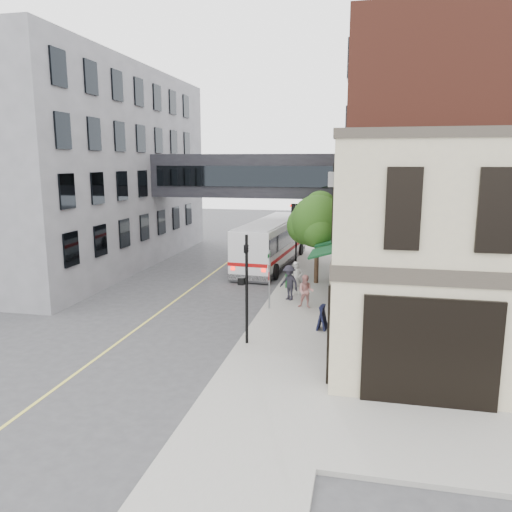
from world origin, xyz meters
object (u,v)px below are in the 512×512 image
at_px(pedestrian_c, 289,283).
at_px(newspaper_box, 289,281).
at_px(bus, 272,241).
at_px(pedestrian_a, 296,278).
at_px(pedestrian_b, 306,291).
at_px(sandwich_board, 322,317).

xyz_separation_m(pedestrian_c, newspaper_box, (-0.41, 2.67, -0.55)).
xyz_separation_m(bus, pedestrian_a, (2.90, -8.43, -0.73)).
bearing_deg(pedestrian_b, bus, 113.71).
distance_m(pedestrian_b, pedestrian_c, 1.64).
height_order(bus, pedestrian_a, bus).
height_order(bus, sandwich_board, bus).
height_order(pedestrian_b, pedestrian_c, pedestrian_c).
bearing_deg(bus, pedestrian_c, -74.42).
bearing_deg(pedestrian_c, pedestrian_b, -15.26).
relative_size(bus, pedestrian_a, 6.49).
bearing_deg(pedestrian_b, pedestrian_a, 113.64).
bearing_deg(bus, sandwich_board, -71.06).
xyz_separation_m(pedestrian_b, newspaper_box, (-1.46, 3.92, -0.45)).
height_order(pedestrian_b, sandwich_board, pedestrian_b).
bearing_deg(pedestrian_a, sandwich_board, -90.84).
height_order(bus, pedestrian_b, bus).
bearing_deg(sandwich_board, newspaper_box, 117.26).
distance_m(bus, newspaper_box, 7.31).
relative_size(bus, sandwich_board, 11.06).
bearing_deg(bus, pedestrian_a, -71.02).
distance_m(pedestrian_a, newspaper_box, 1.80).
bearing_deg(sandwich_board, pedestrian_c, 123.20).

